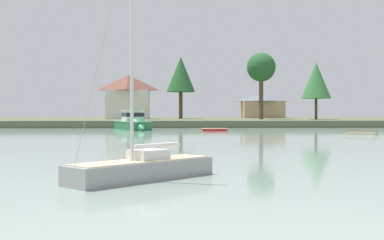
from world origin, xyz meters
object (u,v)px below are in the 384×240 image
object	(u,v)px
cruiser_green	(134,126)
dinghy_red	(214,130)
sailboat_grey	(142,174)
dinghy_cream	(362,133)

from	to	relation	value
cruiser_green	dinghy_red	size ratio (longest dim) A/B	3.13
sailboat_grey	dinghy_cream	xyz separation A→B (m)	(21.83, 35.86, -0.06)
cruiser_green	sailboat_grey	world-z (taller)	sailboat_grey
dinghy_cream	dinghy_red	bearing A→B (deg)	146.45
cruiser_green	sailboat_grey	xyz separation A→B (m)	(3.96, -50.74, -0.36)
cruiser_green	dinghy_cream	size ratio (longest dim) A/B	2.98
sailboat_grey	dinghy_cream	size ratio (longest dim) A/B	2.84
cruiser_green	dinghy_red	distance (m)	11.58
dinghy_red	dinghy_cream	xyz separation A→B (m)	(15.25, -10.11, 0.03)
sailboat_grey	dinghy_red	size ratio (longest dim) A/B	2.99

